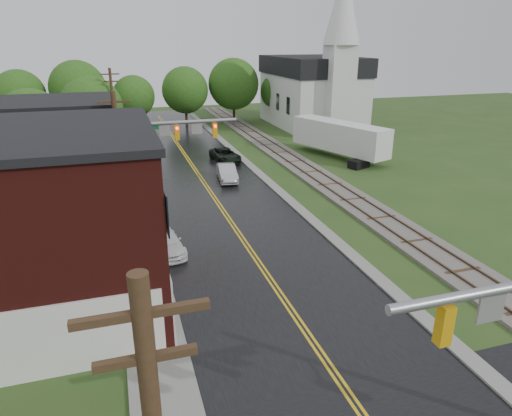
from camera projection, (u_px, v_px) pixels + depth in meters
name	position (u px, v px, depth m)	size (l,w,h in m)	color
main_road	(209.00, 190.00, 37.61)	(10.00, 90.00, 0.02)	black
curb_right	(254.00, 169.00, 43.58)	(0.80, 70.00, 0.12)	gray
sidewalk_left	(135.00, 220.00, 31.41)	(2.40, 50.00, 0.12)	gray
yellow_house	(55.00, 177.00, 29.85)	(8.00, 7.00, 6.40)	tan
darkred_building	(80.00, 159.00, 38.53)	(7.00, 6.00, 4.40)	#3F0F0C
church	(316.00, 84.00, 62.35)	(10.40, 18.40, 20.00)	silver
railroad	(298.00, 164.00, 44.82)	(3.20, 80.00, 0.30)	#59544C
traffic_signal_far	(167.00, 140.00, 32.22)	(7.34, 0.43, 7.20)	gray
utility_pole_b	(121.00, 165.00, 26.91)	(1.80, 0.28, 9.00)	#382616
utility_pole_c	(114.00, 111.00, 46.59)	(1.80, 0.28, 9.00)	#382616
tree_left_c	(34.00, 124.00, 41.04)	(6.00, 6.00, 7.65)	black
tree_left_e	(93.00, 109.00, 47.69)	(6.40, 6.40, 8.16)	black
suv_dark	(225.00, 155.00, 46.10)	(2.16, 4.69, 1.30)	black
sedan_silver	(227.00, 173.00, 39.87)	(1.49, 4.26, 1.40)	#B1B0B5
pickup_white	(165.00, 242.00, 26.56)	(1.75, 4.31, 1.25)	white
semi_trailer	(340.00, 137.00, 47.04)	(6.22, 11.72, 3.69)	black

